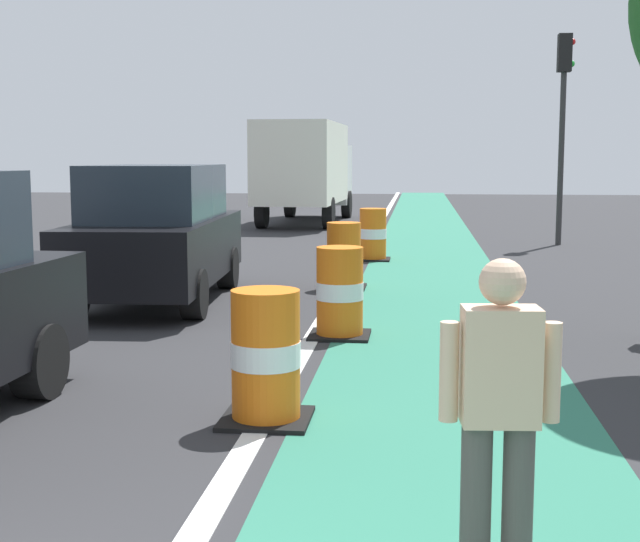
{
  "coord_description": "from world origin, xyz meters",
  "views": [
    {
      "loc": [
        2.15,
        -2.63,
        2.15
      ],
      "look_at": [
        1.24,
        5.51,
        1.1
      ],
      "focal_mm": 49.76,
      "sensor_mm": 36.0,
      "label": 1
    }
  ],
  "objects": [
    {
      "name": "delivery_truck_down_block",
      "position": [
        -1.51,
        26.23,
        1.85
      ],
      "size": [
        2.52,
        7.66,
        3.23
      ],
      "color": "silver",
      "rests_on": "ground"
    },
    {
      "name": "traffic_barrel_mid",
      "position": [
        1.22,
        7.85,
        0.53
      ],
      "size": [
        0.73,
        0.73,
        1.09
      ],
      "color": "orange",
      "rests_on": "ground"
    },
    {
      "name": "bike_lane_strip",
      "position": [
        2.4,
        12.0,
        0.0
      ],
      "size": [
        2.5,
        80.0,
        0.01
      ],
      "primitive_type": "cube",
      "color": "#2D755B",
      "rests_on": "ground"
    },
    {
      "name": "parked_suv_second",
      "position": [
        -1.71,
        10.17,
        1.04
      ],
      "size": [
        2.12,
        4.7,
        2.04
      ],
      "color": "black",
      "rests_on": "ground"
    },
    {
      "name": "traffic_barrel_far",
      "position": [
        1.2,
        15.92,
        0.53
      ],
      "size": [
        0.73,
        0.73,
        1.09
      ],
      "color": "orange",
      "rests_on": "ground"
    },
    {
      "name": "traffic_barrel_back",
      "position": [
        0.93,
        11.85,
        0.53
      ],
      "size": [
        0.73,
        0.73,
        1.09
      ],
      "color": "orange",
      "rests_on": "ground"
    },
    {
      "name": "lane_divider_stripe",
      "position": [
        0.9,
        12.0,
        0.01
      ],
      "size": [
        0.2,
        80.0,
        0.01
      ],
      "primitive_type": "cube",
      "color": "silver",
      "rests_on": "ground"
    },
    {
      "name": "traffic_light_corner",
      "position": [
        5.61,
        19.72,
        3.5
      ],
      "size": [
        0.41,
        0.32,
        5.1
      ],
      "color": "#2D2D2D",
      "rests_on": "ground"
    },
    {
      "name": "traffic_barrel_front",
      "position": [
        0.93,
        4.35,
        0.53
      ],
      "size": [
        0.73,
        0.73,
        1.09
      ],
      "color": "orange",
      "rests_on": "ground"
    },
    {
      "name": "skateboarder_on_lane",
      "position": [
        2.54,
        1.51,
        0.91
      ],
      "size": [
        0.57,
        0.82,
        1.69
      ],
      "color": "black",
      "rests_on": "ground"
    }
  ]
}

